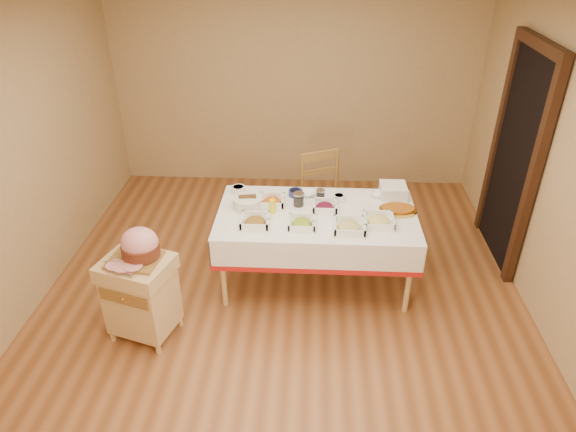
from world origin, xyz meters
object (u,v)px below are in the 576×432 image
(dining_chair, at_px, (325,200))
(preserve_jar_left, at_px, (299,200))
(ham_on_board, at_px, (139,247))
(plate_stack, at_px, (393,191))
(bread_basket, at_px, (248,202))
(brass_platter, at_px, (398,210))
(dining_table, at_px, (316,228))
(mustard_bottle, at_px, (272,206))
(butcher_cart, at_px, (141,293))
(preserve_jar_right, at_px, (320,195))

(dining_chair, xyz_separation_m, preserve_jar_left, (-0.26, -0.55, 0.29))
(ham_on_board, height_order, plate_stack, ham_on_board)
(bread_basket, distance_m, brass_platter, 1.39)
(dining_table, distance_m, mustard_bottle, 0.47)
(brass_platter, bearing_deg, butcher_cart, -157.86)
(ham_on_board, relative_size, bread_basket, 1.55)
(butcher_cart, distance_m, plate_stack, 2.50)
(dining_table, height_order, preserve_jar_right, preserve_jar_right)
(ham_on_board, bearing_deg, brass_platter, 21.77)
(dining_table, height_order, ham_on_board, ham_on_board)
(butcher_cart, relative_size, bread_basket, 2.79)
(preserve_jar_left, bearing_deg, mustard_bottle, -147.21)
(ham_on_board, xyz_separation_m, mustard_bottle, (0.99, 0.77, -0.03))
(butcher_cart, relative_size, dining_chair, 0.74)
(brass_platter, bearing_deg, preserve_jar_left, 175.83)
(ham_on_board, distance_m, bread_basket, 1.14)
(preserve_jar_left, bearing_deg, dining_chair, 64.77)
(dining_chair, height_order, preserve_jar_right, dining_chair)
(dining_table, relative_size, ham_on_board, 4.35)
(preserve_jar_right, distance_m, plate_stack, 0.71)
(butcher_cart, distance_m, preserve_jar_left, 1.63)
(brass_platter, bearing_deg, bread_basket, 179.59)
(dining_chair, height_order, plate_stack, dining_chair)
(dining_table, bearing_deg, plate_stack, 26.57)
(plate_stack, bearing_deg, bread_basket, -168.09)
(mustard_bottle, distance_m, plate_stack, 1.20)
(dining_table, relative_size, preserve_jar_left, 14.06)
(ham_on_board, bearing_deg, butcher_cart, -141.91)
(preserve_jar_right, xyz_separation_m, plate_stack, (0.70, 0.11, 0.01))
(dining_chair, bearing_deg, plate_stack, -26.07)
(plate_stack, height_order, brass_platter, plate_stack)
(preserve_jar_right, xyz_separation_m, brass_platter, (0.71, -0.18, -0.03))
(preserve_jar_left, height_order, plate_stack, preserve_jar_left)
(preserve_jar_left, bearing_deg, dining_table, -37.38)
(dining_chair, distance_m, ham_on_board, 2.11)
(preserve_jar_left, relative_size, plate_stack, 0.52)
(dining_table, relative_size, mustard_bottle, 10.62)
(butcher_cart, xyz_separation_m, dining_chair, (1.52, 1.50, 0.10))
(plate_stack, bearing_deg, preserve_jar_right, -170.66)
(preserve_jar_left, bearing_deg, preserve_jar_right, 30.08)
(mustard_bottle, relative_size, bread_basket, 0.64)
(dining_chair, bearing_deg, brass_platter, -43.11)
(butcher_cart, height_order, preserve_jar_left, preserve_jar_left)
(bread_basket, xyz_separation_m, brass_platter, (1.39, -0.01, -0.03))
(ham_on_board, height_order, brass_platter, ham_on_board)
(dining_chair, distance_m, bread_basket, 0.99)
(butcher_cart, distance_m, mustard_bottle, 1.37)
(dining_table, distance_m, ham_on_board, 1.62)
(preserve_jar_right, height_order, mustard_bottle, mustard_bottle)
(preserve_jar_right, distance_m, mustard_bottle, 0.51)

